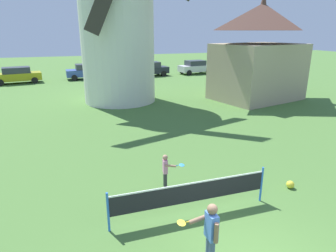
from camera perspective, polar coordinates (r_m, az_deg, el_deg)
windmill at (r=21.50m, az=-9.97°, el=21.81°), size 8.82×5.74×13.40m
tennis_net at (r=8.24m, az=4.51°, el=-12.72°), size 4.55×0.06×1.10m
player_near at (r=6.67m, az=8.14°, el=-19.46°), size 0.81×0.56×1.49m
player_far at (r=9.60m, az=-0.38°, el=-8.27°), size 0.68×0.55×1.13m
stray_ball at (r=10.53m, az=22.49°, el=-10.38°), size 0.25×0.25×0.25m
parked_car_mustard at (r=32.47m, az=-27.10°, el=8.74°), size 4.54×2.42×1.56m
parked_car_blue at (r=32.95m, az=-15.09°, el=10.17°), size 4.56×2.05×1.56m
parked_car_black at (r=33.90m, az=-3.81°, el=10.93°), size 4.61×2.26×1.56m
parked_car_silver at (r=35.83m, az=5.25°, el=11.27°), size 4.03×2.29×1.56m
chapel at (r=22.89m, az=17.11°, el=13.11°), size 7.25×6.04×7.60m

